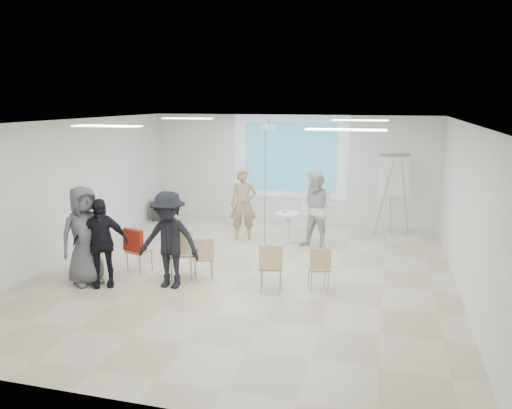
% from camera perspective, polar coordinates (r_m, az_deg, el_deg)
% --- Properties ---
extents(floor, '(8.00, 9.00, 0.10)m').
position_cam_1_polar(floor, '(10.08, -1.19, -8.16)').
color(floor, beige).
rests_on(floor, ground).
extents(ceiling, '(8.00, 9.00, 0.10)m').
position_cam_1_polar(ceiling, '(9.48, -1.27, 9.73)').
color(ceiling, white).
rests_on(ceiling, wall_back).
extents(wall_back, '(8.00, 0.10, 3.00)m').
position_cam_1_polar(wall_back, '(14.03, 3.97, 4.07)').
color(wall_back, silver).
rests_on(wall_back, floor).
extents(wall_left, '(0.10, 9.00, 3.00)m').
position_cam_1_polar(wall_left, '(11.45, -21.09, 1.51)').
color(wall_left, silver).
rests_on(wall_left, floor).
extents(wall_right, '(0.10, 9.00, 3.00)m').
position_cam_1_polar(wall_right, '(9.40, 23.23, -0.81)').
color(wall_right, silver).
rests_on(wall_right, floor).
extents(projection_halo, '(3.20, 0.01, 2.30)m').
position_cam_1_polar(projection_halo, '(13.92, 3.94, 5.46)').
color(projection_halo, silver).
rests_on(projection_halo, wall_back).
extents(projection_image, '(2.60, 0.01, 1.90)m').
position_cam_1_polar(projection_image, '(13.91, 3.93, 5.45)').
color(projection_image, teal).
rests_on(projection_image, wall_back).
extents(pedestal_table, '(0.71, 0.71, 0.75)m').
position_cam_1_polar(pedestal_table, '(12.12, 3.64, -2.41)').
color(pedestal_table, silver).
rests_on(pedestal_table, floor).
extents(player_left, '(0.85, 0.70, 2.02)m').
position_cam_1_polar(player_left, '(12.21, -1.45, 0.57)').
color(player_left, tan).
rests_on(player_left, floor).
extents(player_right, '(1.18, 1.06, 2.04)m').
position_cam_1_polar(player_right, '(11.51, 6.96, -0.16)').
color(player_right, silver).
rests_on(player_right, floor).
extents(controller_left, '(0.07, 0.12, 0.04)m').
position_cam_1_polar(controller_left, '(12.34, -0.32, 2.21)').
color(controller_left, silver).
rests_on(controller_left, player_left).
extents(controller_right, '(0.07, 0.12, 0.04)m').
position_cam_1_polar(controller_right, '(11.71, 6.31, 1.84)').
color(controller_right, white).
rests_on(controller_right, player_right).
extents(chair_far_left, '(0.42, 0.44, 0.80)m').
position_cam_1_polar(chair_far_left, '(10.45, -18.40, -5.06)').
color(chair_far_left, tan).
rests_on(chair_far_left, floor).
extents(chair_left_mid, '(0.53, 0.55, 0.89)m').
position_cam_1_polar(chair_left_mid, '(10.22, -13.53, -4.81)').
color(chair_left_mid, tan).
rests_on(chair_left_mid, floor).
extents(chair_left_inner, '(0.63, 0.65, 1.00)m').
position_cam_1_polar(chair_left_inner, '(9.66, -8.61, -5.21)').
color(chair_left_inner, tan).
rests_on(chair_left_inner, floor).
extents(chair_center, '(0.53, 0.55, 0.84)m').
position_cam_1_polar(chair_center, '(9.64, -6.04, -5.76)').
color(chair_center, tan).
rests_on(chair_center, floor).
extents(chair_right_inner, '(0.50, 0.52, 0.90)m').
position_cam_1_polar(chair_right_inner, '(9.00, 1.71, -6.78)').
color(chair_right_inner, tan).
rests_on(chair_right_inner, floor).
extents(chair_right_far, '(0.48, 0.50, 0.81)m').
position_cam_1_polar(chair_right_far, '(9.13, 7.26, -6.91)').
color(chair_right_far, tan).
rests_on(chair_right_far, floor).
extents(red_jacket, '(0.47, 0.24, 0.44)m').
position_cam_1_polar(red_jacket, '(10.04, -13.86, -4.00)').
color(red_jacket, '#A22014').
rests_on(red_jacket, chair_left_mid).
extents(laptop, '(0.44, 0.39, 0.03)m').
position_cam_1_polar(laptop, '(9.78, -8.55, -5.34)').
color(laptop, black).
rests_on(laptop, chair_left_inner).
extents(audience_left, '(1.29, 1.09, 1.91)m').
position_cam_1_polar(audience_left, '(9.60, -17.37, -3.48)').
color(audience_left, black).
rests_on(audience_left, floor).
extents(audience_mid, '(1.33, 0.73, 2.04)m').
position_cam_1_polar(audience_mid, '(9.22, -9.96, -3.30)').
color(audience_mid, black).
rests_on(audience_mid, floor).
extents(audience_outer, '(1.13, 1.22, 2.09)m').
position_cam_1_polar(audience_outer, '(9.79, -19.01, -2.73)').
color(audience_outer, '#5B5B61').
rests_on(audience_outer, floor).
extents(flipchart_easel, '(0.88, 0.69, 2.09)m').
position_cam_1_polar(flipchart_easel, '(12.98, 15.49, 3.20)').
color(flipchart_easel, gray).
rests_on(flipchart_easel, floor).
extents(av_cart, '(0.55, 0.50, 0.67)m').
position_cam_1_polar(av_cart, '(14.60, -10.98, -0.56)').
color(av_cart, black).
rests_on(av_cart, floor).
extents(ceiling_projector, '(0.30, 0.25, 3.00)m').
position_cam_1_polar(ceiling_projector, '(10.91, 1.46, 8.12)').
color(ceiling_projector, white).
rests_on(ceiling_projector, ceiling).
extents(fluor_panel_nw, '(1.20, 0.30, 0.02)m').
position_cam_1_polar(fluor_panel_nw, '(12.03, -7.86, 9.71)').
color(fluor_panel_nw, white).
rests_on(fluor_panel_nw, ceiling).
extents(fluor_panel_ne, '(1.20, 0.30, 0.02)m').
position_cam_1_polar(fluor_panel_ne, '(11.12, 11.80, 9.40)').
color(fluor_panel_ne, white).
rests_on(fluor_panel_ne, ceiling).
extents(fluor_panel_sw, '(1.20, 0.30, 0.02)m').
position_cam_1_polar(fluor_panel_sw, '(8.91, -16.66, 8.58)').
color(fluor_panel_sw, white).
rests_on(fluor_panel_sw, ceiling).
extents(fluor_panel_se, '(1.20, 0.30, 0.02)m').
position_cam_1_polar(fluor_panel_se, '(7.63, 10.20, 8.40)').
color(fluor_panel_se, white).
rests_on(fluor_panel_se, ceiling).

